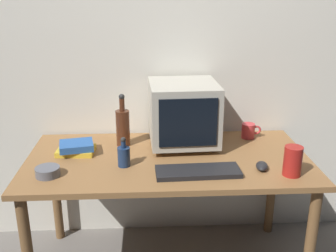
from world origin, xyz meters
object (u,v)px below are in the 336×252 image
crt_monitor (183,113)px  metal_canister (293,161)px  keyboard (198,172)px  cd_spindle (48,172)px  mug (249,131)px  computer_mouse (262,166)px  bottle_short (124,155)px  bottle_tall (123,126)px  book_stack (76,148)px

crt_monitor → metal_canister: bearing=-40.4°
keyboard → cd_spindle: (-0.74, 0.02, 0.01)m
mug → cd_spindle: 1.20m
keyboard → computer_mouse: bearing=3.6°
bottle_short → keyboard: bearing=-17.0°
crt_monitor → bottle_short: size_ratio=2.53×
metal_canister → computer_mouse: bearing=151.4°
crt_monitor → cd_spindle: bearing=-152.0°
crt_monitor → bottle_short: 0.45m
bottle_short → cd_spindle: bearing=-165.4°
crt_monitor → bottle_short: (-0.33, -0.28, -0.13)m
keyboard → bottle_tall: 0.57m
computer_mouse → metal_canister: metal_canister is taller
computer_mouse → bottle_short: bearing=-173.4°
cd_spindle → bottle_short: bearing=14.6°
bottle_tall → metal_canister: bottle_tall is taller
keyboard → book_stack: 0.71m
book_stack → cd_spindle: bearing=-109.3°
crt_monitor → cd_spindle: size_ratio=3.36×
cd_spindle → metal_canister: size_ratio=0.80×
metal_canister → bottle_short: bearing=169.7°
bottle_short → metal_canister: bottle_short is taller
cd_spindle → crt_monitor: bearing=28.0°
keyboard → mug: mug is taller
metal_canister → cd_spindle: bearing=177.4°
cd_spindle → metal_canister: 1.20m
cd_spindle → mug: bearing=22.6°
bottle_tall → mug: size_ratio=2.58×
crt_monitor → book_stack: bearing=-170.8°
cd_spindle → computer_mouse: bearing=0.9°
mug → bottle_tall: bearing=-174.2°
keyboard → bottle_tall: bearing=131.9°
keyboard → bottle_tall: (-0.39, 0.40, 0.10)m
keyboard → computer_mouse: computer_mouse is taller
crt_monitor → mug: size_ratio=3.36×
bottle_short → crt_monitor: bearing=39.8°
mug → cd_spindle: bearing=-157.4°
cd_spindle → book_stack: bearing=70.7°
keyboard → bottle_short: size_ratio=2.64×
keyboard → metal_canister: metal_canister is taller
bottle_short → computer_mouse: bearing=-6.5°
book_stack → metal_canister: metal_canister is taller
metal_canister → crt_monitor: bearing=139.6°
computer_mouse → bottle_short: (-0.70, 0.08, 0.04)m
cd_spindle → keyboard: bearing=-1.3°
mug → bottle_short: bearing=-153.8°
keyboard → crt_monitor: bearing=93.7°
computer_mouse → bottle_tall: bottle_tall is taller
mug → metal_canister: size_ratio=0.80×
book_stack → bottle_short: bearing=-33.0°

